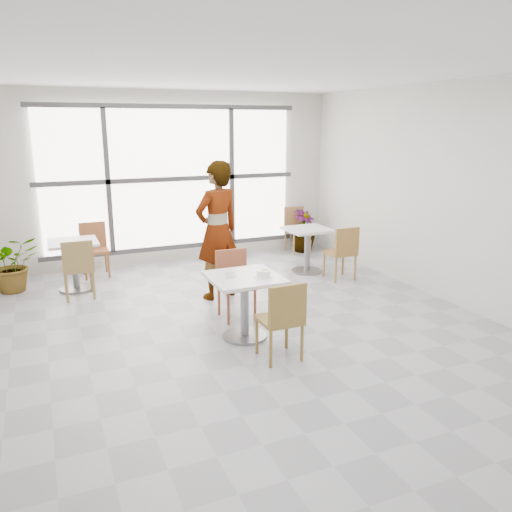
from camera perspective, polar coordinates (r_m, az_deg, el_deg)
name	(u,v)px	position (r m, az deg, el deg)	size (l,w,h in m)	color
floor	(246,329)	(6.26, -1.09, -8.25)	(7.00, 7.00, 0.00)	#9E9EA5
ceiling	(245,69)	(5.79, -1.24, 20.24)	(7.00, 7.00, 0.00)	white
wall_back	(172,179)	(9.16, -9.48, 8.59)	(6.00, 6.00, 0.00)	silver
wall_front	(491,305)	(2.99, 24.95, -4.99)	(6.00, 6.00, 0.00)	silver
wall_right	(448,194)	(7.49, 20.80, 6.53)	(7.00, 7.00, 0.00)	silver
window	(172,179)	(9.09, -9.38, 8.55)	(4.60, 0.07, 2.52)	white
main_table	(245,295)	(5.86, -1.30, -4.40)	(0.80, 0.80, 0.75)	white
chair_near	(283,316)	(5.30, 3.03, -6.78)	(0.42, 0.42, 0.87)	olive
chair_far	(234,279)	(6.53, -2.47, -2.60)	(0.42, 0.42, 0.87)	#9D5033
oatmeal_bowl	(264,273)	(5.74, 0.85, -1.96)	(0.21, 0.21, 0.09)	white
coffee_cup	(229,275)	(5.75, -3.07, -2.10)	(0.16, 0.13, 0.07)	white
person	(217,231)	(7.15, -4.35, 2.84)	(0.71, 0.47, 1.96)	black
bg_table_left	(74,258)	(8.05, -19.75, -0.24)	(0.70, 0.70, 0.75)	silver
bg_table_right	(307,244)	(8.54, 5.81, 1.39)	(0.70, 0.70, 0.75)	white
bg_chair_left_near	(78,265)	(7.58, -19.38, -0.99)	(0.42, 0.42, 0.87)	olive
bg_chair_left_far	(94,245)	(8.73, -17.75, 1.13)	(0.42, 0.42, 0.87)	#965732
bg_chair_right_near	(343,250)	(8.15, 9.75, 0.70)	(0.42, 0.42, 0.87)	olive
bg_chair_right_far	(296,226)	(9.93, 4.54, 3.36)	(0.42, 0.42, 0.87)	#9E7144
plant_left	(12,264)	(8.36, -25.71, -0.81)	(0.75, 0.65, 0.83)	#427934
plant_right	(303,231)	(9.94, 5.34, 2.83)	(0.46, 0.46, 0.82)	#528948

